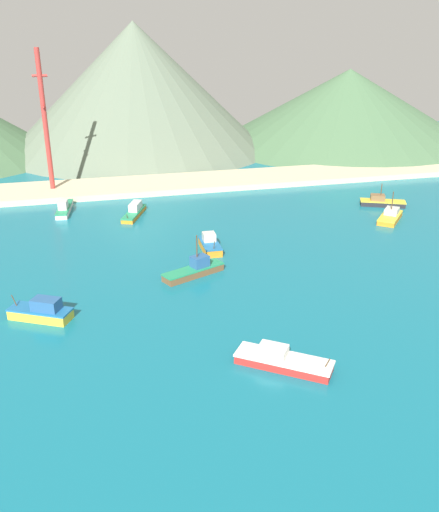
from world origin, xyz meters
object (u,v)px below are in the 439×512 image
(fishing_boat_9, at_px, (282,360))
(radio_tower, at_px, (45,123))
(fishing_boat_10, at_px, (42,311))
(fishing_boat_5, at_px, (134,211))
(fishing_boat_0, at_px, (195,270))
(fishing_boat_3, at_px, (382,202))
(fishing_boat_8, at_px, (64,208))
(fishing_boat_2, at_px, (210,245))
(fishing_boat_4, at_px, (390,216))

(fishing_boat_9, xyz_separation_m, radio_tower, (-23.73, 72.30, 13.97))
(fishing_boat_9, relative_size, fishing_boat_10, 1.24)
(fishing_boat_5, height_order, fishing_boat_9, fishing_boat_5)
(fishing_boat_0, distance_m, fishing_boat_3, 48.22)
(fishing_boat_8, bearing_deg, fishing_boat_2, -49.35)
(fishing_boat_10, bearing_deg, fishing_boat_0, 21.22)
(fishing_boat_2, distance_m, fishing_boat_5, 22.40)
(fishing_boat_0, xyz_separation_m, radio_tower, (-19.92, 48.13, 13.82))
(radio_tower, bearing_deg, fishing_boat_9, -71.83)
(fishing_boat_3, bearing_deg, fishing_boat_5, 172.93)
(fishing_boat_4, bearing_deg, radio_tower, 150.67)
(fishing_boat_5, relative_size, fishing_boat_10, 1.24)
(fishing_boat_0, relative_size, fishing_boat_5, 0.97)
(fishing_boat_2, relative_size, fishing_boat_5, 0.69)
(fishing_boat_0, xyz_separation_m, fishing_boat_5, (-5.09, 29.13, -0.03))
(fishing_boat_10, bearing_deg, fishing_boat_9, -34.54)
(fishing_boat_4, relative_size, fishing_boat_5, 0.83)
(fishing_boat_4, distance_m, fishing_boat_10, 63.42)
(fishing_boat_2, height_order, fishing_boat_10, fishing_boat_10)
(radio_tower, bearing_deg, fishing_boat_0, -67.52)
(fishing_boat_3, bearing_deg, fishing_boat_2, -159.14)
(fishing_boat_10, bearing_deg, fishing_boat_5, 67.98)
(fishing_boat_8, height_order, fishing_boat_10, fishing_boat_10)
(fishing_boat_5, relative_size, fishing_boat_8, 0.93)
(fishing_boat_8, xyz_separation_m, fishing_boat_10, (-2.37, -42.14, 0.21))
(fishing_boat_4, height_order, fishing_boat_5, fishing_boat_4)
(fishing_boat_2, distance_m, fishing_boat_8, 33.70)
(fishing_boat_0, xyz_separation_m, fishing_boat_3, (42.24, 23.26, -0.09))
(fishing_boat_2, relative_size, fishing_boat_4, 0.84)
(fishing_boat_5, height_order, fishing_boat_8, fishing_boat_8)
(fishing_boat_4, bearing_deg, fishing_boat_5, 162.20)
(fishing_boat_4, relative_size, fishing_boat_9, 0.83)
(fishing_boat_8, bearing_deg, fishing_boat_5, -22.65)
(fishing_boat_10, height_order, radio_tower, radio_tower)
(fishing_boat_4, xyz_separation_m, fishing_boat_10, (-59.22, -22.68, 0.28))
(fishing_boat_3, distance_m, fishing_boat_9, 61.04)
(fishing_boat_0, bearing_deg, fishing_boat_8, 117.17)
(fishing_boat_3, height_order, fishing_boat_9, fishing_boat_3)
(fishing_boat_2, bearing_deg, fishing_boat_5, 114.81)
(fishing_boat_0, xyz_separation_m, fishing_boat_10, (-20.02, -7.77, 0.16))
(fishing_boat_0, relative_size, fishing_boat_9, 0.97)
(fishing_boat_4, distance_m, radio_tower, 69.24)
(fishing_boat_0, height_order, fishing_boat_4, fishing_boat_0)
(fishing_boat_10, bearing_deg, radio_tower, 89.90)
(fishing_boat_4, bearing_deg, fishing_boat_9, -132.17)
(fishing_boat_3, bearing_deg, fishing_boat_4, -109.96)
(fishing_boat_5, bearing_deg, fishing_boat_4, -17.80)
(fishing_boat_4, bearing_deg, fishing_boat_10, -159.04)
(fishing_boat_10, bearing_deg, fishing_boat_3, 26.49)
(fishing_boat_2, height_order, radio_tower, radio_tower)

